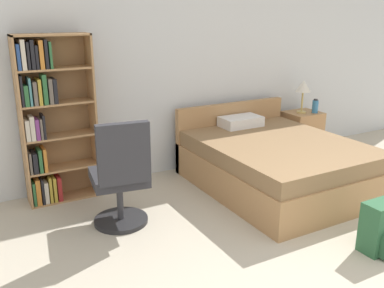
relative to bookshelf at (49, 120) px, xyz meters
name	(u,v)px	position (x,y,z in m)	size (l,w,h in m)	color
wall_back	(174,64)	(1.51, 0.24, 0.44)	(9.00, 0.06, 2.60)	silver
bookshelf	(49,120)	(0.00, 0.00, 0.00)	(0.72, 0.27, 1.69)	#AD7F51
bed	(274,162)	(2.21, -0.80, -0.58)	(1.53, 1.92, 0.79)	#AD7F51
office_chair	(121,179)	(0.40, -0.90, -0.38)	(0.54, 0.62, 1.02)	#232326
nightstand	(302,133)	(3.28, -0.09, -0.56)	(0.46, 0.42, 0.59)	#AD7F51
table_lamp	(303,88)	(3.24, -0.10, 0.07)	(0.20, 0.20, 0.43)	tan
water_bottle	(315,106)	(3.39, -0.19, -0.18)	(0.08, 0.08, 0.19)	teal
backpack_green	(382,229)	(2.10, -2.31, -0.65)	(0.31, 0.26, 0.43)	#2D603D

